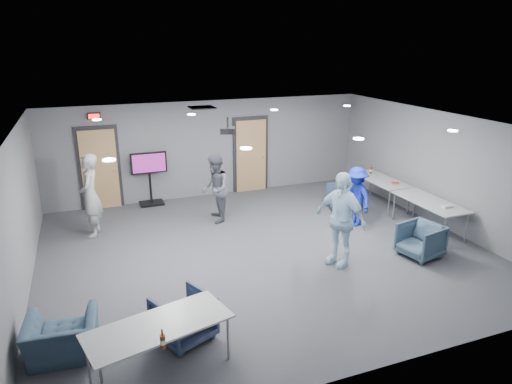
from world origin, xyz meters
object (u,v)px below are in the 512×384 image
object	(u,v)px
bottle_front	(163,341)
bottle_right	(371,170)
person_b	(215,189)
person_c	(340,219)
person_d	(356,196)
table_right_b	(430,203)
table_right_a	(380,181)
chair_front_b	(63,338)
chair_front_a	(183,317)
chair_right_c	(420,240)
table_front_left	(159,327)
chair_right_a	(342,197)
tv_stand	(150,175)
projector	(228,130)
person_a	(90,195)

from	to	relation	value
bottle_front	bottle_right	bearing A→B (deg)	39.55
person_b	person_c	xyz separation A→B (m)	(1.65, -3.05, 0.11)
person_d	table_right_b	size ratio (longest dim) A/B	0.77
table_right_a	person_c	bearing A→B (deg)	132.89
bottle_front	chair_front_b	bearing A→B (deg)	132.68
chair_front_a	chair_front_b	bearing A→B (deg)	-29.77
chair_right_c	table_right_a	size ratio (longest dim) A/B	0.43
table_right_b	table_front_left	world-z (taller)	same
chair_front_b	bottle_right	xyz separation A→B (m)	(7.93, 4.26, 0.52)
chair_right_a	table_right_b	bearing A→B (deg)	42.38
person_c	tv_stand	distance (m)	5.67
person_c	person_d	world-z (taller)	person_c
chair_front_a	table_front_left	world-z (taller)	table_front_left
table_right_b	tv_stand	xyz separation A→B (m)	(-5.76, 4.13, 0.14)
table_right_b	projector	world-z (taller)	projector
chair_right_c	bottle_front	distance (m)	6.00
chair_front_b	table_front_left	bearing A→B (deg)	152.28
chair_right_a	chair_front_b	world-z (taller)	chair_right_a
chair_right_c	table_right_b	xyz separation A→B (m)	(1.07, 1.03, 0.34)
chair_right_a	tv_stand	distance (m)	5.15
chair_front_b	table_right_a	size ratio (longest dim) A/B	0.52
person_d	table_right_b	bearing A→B (deg)	50.71
chair_right_a	bottle_right	size ratio (longest dim) A/B	2.69
bottle_right	person_a	bearing A→B (deg)	179.34
person_c	bottle_right	bearing A→B (deg)	113.96
bottle_right	tv_stand	world-z (taller)	tv_stand
person_a	person_d	size ratio (longest dim) A/B	1.32
bottle_right	bottle_front	bearing A→B (deg)	-140.45
tv_stand	projector	xyz separation A→B (m)	(1.39, -2.62, 1.58)
bottle_front	table_right_b	bearing A→B (deg)	25.02
chair_right_c	bottle_front	bearing A→B (deg)	-81.36
person_b	chair_front_a	xyz separation A→B (m)	(-1.76, -4.34, -0.48)
chair_front_b	table_right_b	size ratio (longest dim) A/B	0.51
projector	tv_stand	bearing A→B (deg)	137.58
chair_front_a	bottle_right	size ratio (longest dim) A/B	2.94
person_c	chair_front_b	distance (m)	5.23
chair_front_a	table_right_a	world-z (taller)	table_right_a
person_b	bottle_front	bearing A→B (deg)	-13.30
chair_front_a	chair_right_c	bearing A→B (deg)	167.24
person_d	table_right_a	xyz separation A→B (m)	(1.39, 0.98, -0.03)
table_right_a	table_front_left	xyz separation A→B (m)	(-6.65, -4.52, 0.00)
person_c	chair_right_a	distance (m)	3.26
person_c	chair_front_a	world-z (taller)	person_c
chair_right_a	bottle_right	bearing A→B (deg)	124.53
person_b	person_d	bearing A→B (deg)	74.02
person_a	chair_front_a	distance (m)	4.70
chair_front_b	tv_stand	world-z (taller)	tv_stand
chair_right_a	table_right_b	world-z (taller)	table_right_b
person_c	projector	bearing A→B (deg)	-168.71
person_b	person_d	distance (m)	3.38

